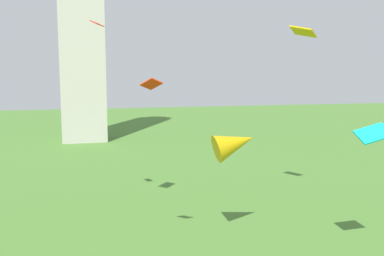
{
  "coord_description": "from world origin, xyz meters",
  "views": [
    {
      "loc": [
        -9.2,
        0.45,
        8.37
      ],
      "look_at": [
        -2.88,
        21.52,
        5.72
      ],
      "focal_mm": 37.73,
      "sensor_mm": 36.0,
      "label": 1
    }
  ],
  "objects_px": {
    "kite_flying_3": "(373,133)",
    "kite_flying_5": "(303,32)",
    "kite_flying_1": "(151,84)",
    "kite_flying_6": "(97,23)",
    "kite_flying_0": "(235,143)"
  },
  "relations": [
    {
      "from": "kite_flying_3",
      "to": "kite_flying_5",
      "type": "relative_size",
      "value": 0.73
    },
    {
      "from": "kite_flying_1",
      "to": "kite_flying_6",
      "type": "relative_size",
      "value": 0.95
    },
    {
      "from": "kite_flying_3",
      "to": "kite_flying_6",
      "type": "height_order",
      "value": "kite_flying_6"
    },
    {
      "from": "kite_flying_3",
      "to": "kite_flying_6",
      "type": "relative_size",
      "value": 1.4
    },
    {
      "from": "kite_flying_3",
      "to": "kite_flying_5",
      "type": "height_order",
      "value": "kite_flying_5"
    },
    {
      "from": "kite_flying_1",
      "to": "kite_flying_6",
      "type": "bearing_deg",
      "value": -14.87
    },
    {
      "from": "kite_flying_1",
      "to": "kite_flying_3",
      "type": "xyz_separation_m",
      "value": [
        9.58,
        -2.56,
        -2.21
      ]
    },
    {
      "from": "kite_flying_1",
      "to": "kite_flying_3",
      "type": "bearing_deg",
      "value": -133.37
    },
    {
      "from": "kite_flying_6",
      "to": "kite_flying_5",
      "type": "bearing_deg",
      "value": -118.77
    },
    {
      "from": "kite_flying_1",
      "to": "kite_flying_6",
      "type": "distance_m",
      "value": 8.28
    },
    {
      "from": "kite_flying_0",
      "to": "kite_flying_5",
      "type": "distance_m",
      "value": 10.11
    },
    {
      "from": "kite_flying_0",
      "to": "kite_flying_6",
      "type": "bearing_deg",
      "value": 52.33
    },
    {
      "from": "kite_flying_6",
      "to": "kite_flying_0",
      "type": "bearing_deg",
      "value": -154.96
    },
    {
      "from": "kite_flying_1",
      "to": "kite_flying_3",
      "type": "distance_m",
      "value": 10.16
    },
    {
      "from": "kite_flying_6",
      "to": "kite_flying_3",
      "type": "bearing_deg",
      "value": -154.02
    }
  ]
}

